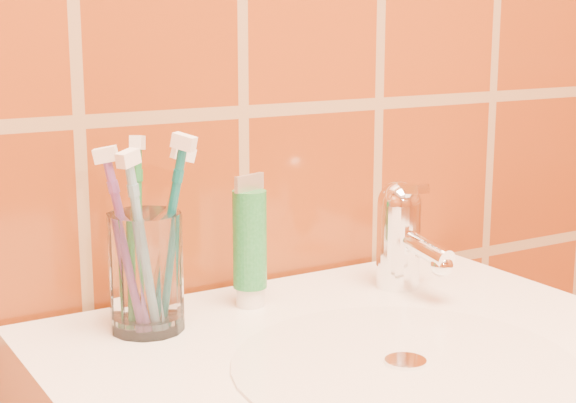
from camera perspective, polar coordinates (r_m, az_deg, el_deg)
glass_tumbler at (r=0.84m, az=-9.17°, el=-4.53°), size 0.08×0.08×0.11m
toothpaste_tube at (r=0.90m, az=-2.49°, el=-2.84°), size 0.04×0.03×0.14m
faucet at (r=0.97m, az=7.34°, el=-1.94°), size 0.05×0.11×0.12m
toothbrush_0 at (r=0.85m, az=-8.04°, el=-2.33°), size 0.08×0.07×0.18m
toothbrush_1 at (r=0.85m, az=-9.70°, el=-2.05°), size 0.07×0.08×0.20m
toothbrush_2 at (r=0.83m, az=-7.77°, el=-2.09°), size 0.10×0.10×0.20m
toothbrush_3 at (r=0.82m, az=-9.41°, el=-2.78°), size 0.08×0.08×0.19m
toothbrush_4 at (r=0.83m, az=-10.40°, el=-2.64°), size 0.09×0.08×0.19m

